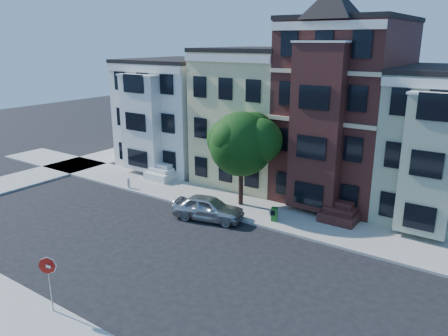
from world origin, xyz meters
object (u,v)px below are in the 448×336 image
Objects in this scene: street_tree at (241,148)px; stop_sign at (50,281)px; newspaper_box at (274,214)px; parked_car at (208,208)px; fire_hydrant at (129,184)px.

street_tree is 2.82× the size of stop_sign.
newspaper_box is at bearing -20.05° from street_tree.
parked_car is at bearing 84.18° from stop_sign.
parked_car is (-0.44, -3.06, -3.27)m from street_tree.
stop_sign is (-2.96, -13.44, 0.95)m from newspaper_box.
parked_car is 4.11m from newspaper_box.
stop_sign is (0.25, -14.61, -2.51)m from street_tree.
street_tree reaches higher than stop_sign.
parked_car is 5.30× the size of newspaper_box.
street_tree is 4.86m from newspaper_box.
stop_sign is (0.69, -11.55, 0.76)m from parked_car.
parked_car is 8.39m from fire_hydrant.
newspaper_box is 11.99m from fire_hydrant.
street_tree is at bearing -22.11° from parked_car.
newspaper_box is 0.31× the size of stop_sign.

